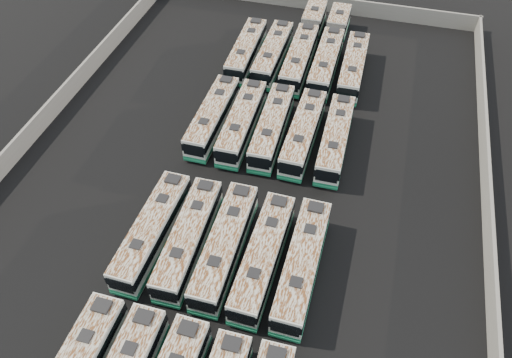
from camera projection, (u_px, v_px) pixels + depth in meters
The scene contains 17 objects.
ground at pixel (235, 194), 46.64m from camera, with size 140.00×140.00×0.00m, color black.
perimeter_wall at pixel (235, 186), 45.84m from camera, with size 45.20×73.20×2.20m.
bus_midfront_far_left at pixel (152, 231), 41.61m from camera, with size 2.65×11.47×3.22m.
bus_midfront_left at pixel (189, 238), 41.08m from camera, with size 2.70×11.42×3.20m.
bus_midfront_center at pixel (225, 246), 40.52m from camera, with size 2.57×11.68×3.28m.
bus_midfront_right at pixel (263, 257), 39.80m from camera, with size 2.67×11.59×3.25m.
bus_midfront_far_right at pixel (302, 265), 39.27m from camera, with size 2.54×11.66×3.28m.
bus_midback_far_left at pixel (213, 117), 51.81m from camera, with size 2.42×11.31×3.18m.
bus_midback_left at pixel (242, 122), 51.16m from camera, with size 2.65×11.51×3.23m.
bus_midback_center at pixel (272, 127), 50.68m from camera, with size 2.71×11.47×3.21m.
bus_midback_right at pixel (303, 133), 50.06m from camera, with size 2.61×11.45×3.21m.
bus_midback_far_right at pixel (335, 139), 49.46m from camera, with size 2.56×11.32×3.18m.
bus_back_far_left at pixel (246, 51), 60.32m from camera, with size 2.65×11.33×3.18m.
bus_back_left at pixel (273, 54), 59.81m from camera, with size 2.45×11.44×3.22m.
bus_back_center at pixel (304, 45), 61.09m from camera, with size 2.72×18.37×3.33m.
bus_back_right at pixel (330, 49), 60.54m from camera, with size 2.55×18.20×3.30m.
bus_back_far_right at pixel (353, 67), 57.94m from camera, with size 2.62×11.48×3.22m.
Camera 1 is at (10.16, -29.30, 34.92)m, focal length 35.00 mm.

